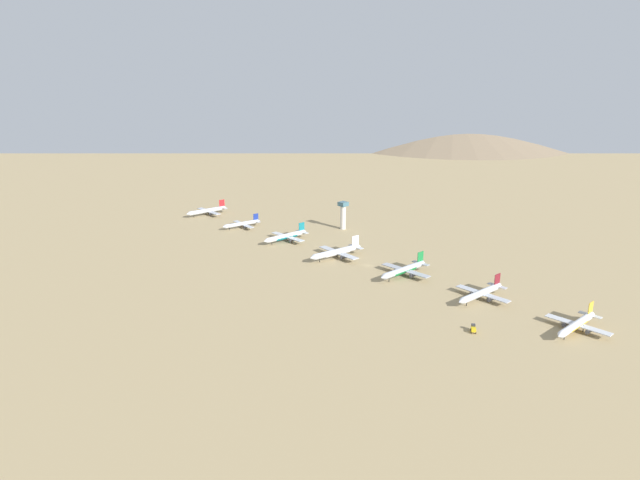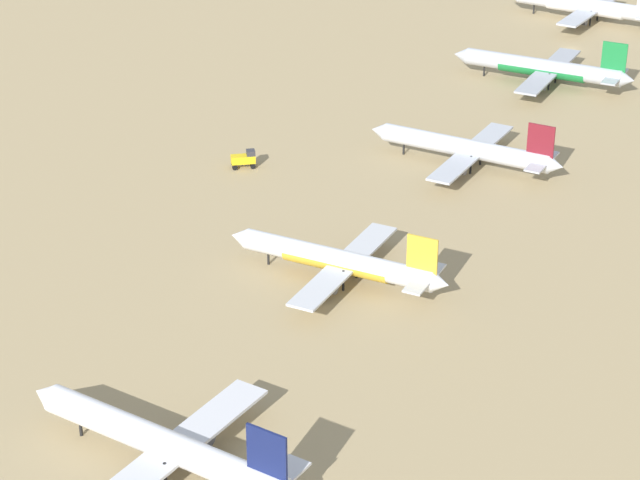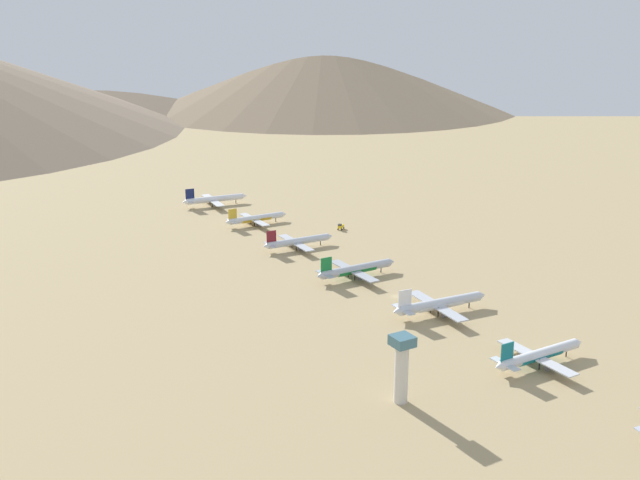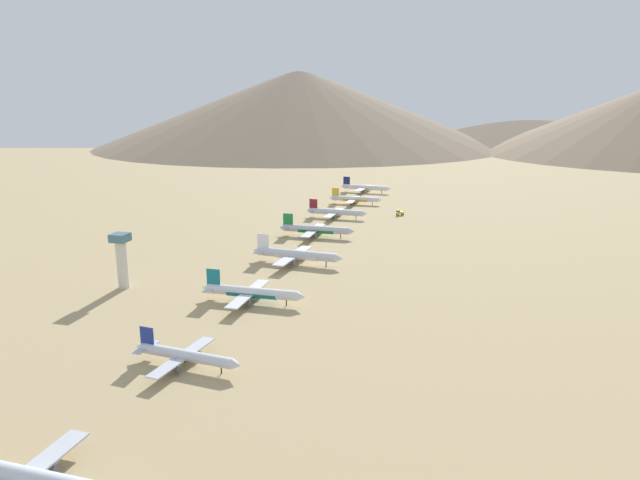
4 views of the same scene
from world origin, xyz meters
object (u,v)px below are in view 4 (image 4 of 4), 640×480
Objects in this scene: parked_jet_3 at (296,255)px; parked_jet_0 at (26,477)px; parked_jet_6 at (355,199)px; parked_jet_7 at (365,188)px; parked_jet_1 at (185,356)px; control_tower at (122,257)px; service_truck at (400,213)px; parked_jet_5 at (335,212)px; parked_jet_2 at (251,292)px; parked_jet_4 at (315,230)px.

parked_jet_0 is at bearing -90.83° from parked_jet_3.
parked_jet_7 is (-2.92, 60.41, 0.44)m from parked_jet_6.
parked_jet_1 is 1.56× the size of control_tower.
control_tower is at bearing -116.67° from service_truck.
parked_jet_3 is 1.11× the size of parked_jet_5.
parked_jet_0 is 0.96× the size of parked_jet_7.
parked_jet_2 is 203.68m from service_truck.
parked_jet_3 is at bearing -88.09° from parked_jet_7.
parked_jet_4 is 90.63m from service_truck.
parked_jet_6 is (-4.37, 237.47, -0.24)m from parked_jet_2.
parked_jet_5 is 7.94× the size of service_truck.
parked_jet_6 is at bearing 137.75° from service_truck.
parked_jet_0 is 243.79m from parked_jet_4.
parked_jet_5 is 1.80× the size of control_tower.
parked_jet_3 is at bearing -104.34° from service_truck.
parked_jet_7 is at bearing 92.77° from parked_jet_6.
parked_jet_2 is 119.96m from parked_jet_4.
parked_jet_5 is at bearing -92.01° from parked_jet_6.
parked_jet_4 is (-3.03, 243.77, 0.17)m from parked_jet_0.
parked_jet_4 is at bearing -89.28° from parked_jet_7.
parked_jet_5 is 58.89m from parked_jet_6.
parked_jet_2 is at bearing -87.58° from parked_jet_4.
parked_jet_4 reaches higher than parked_jet_7.
parked_jet_0 is at bearing -93.14° from parked_jet_1.
parked_jet_7 is 1.91× the size of control_tower.
control_tower reaches higher than parked_jet_4.
parked_jet_7 is at bearing 91.91° from parked_jet_3.
parked_jet_3 is at bearing -88.38° from parked_jet_6.
control_tower reaches higher than parked_jet_2.
control_tower is at bearing 134.76° from parked_jet_1.
parked_jet_4 is 58.78m from parked_jet_5.
control_tower reaches higher than parked_jet_6.
service_truck is (35.83, 140.14, -2.68)m from parked_jet_3.
parked_jet_4 is 1.92× the size of control_tower.
control_tower is (-54.96, -294.03, 9.43)m from parked_jet_7.
parked_jet_2 is 237.51m from parked_jet_6.
parked_jet_6 is 55.21m from service_truck.
control_tower is (-63.71, 64.25, 10.26)m from parked_jet_1.
parked_jet_7 is 299.27m from control_tower.
parked_jet_3 is 1.05× the size of parked_jet_7.
parked_jet_0 is 1.05× the size of parked_jet_6.
parked_jet_4 is 178.04m from parked_jet_7.
parked_jet_2 is at bearing -88.94° from parked_jet_6.
parked_jet_7 is (-5.26, 421.79, 0.18)m from parked_jet_0.
parked_jet_1 is 0.82× the size of parked_jet_4.
parked_jet_2 is at bearing 91.38° from parked_jet_1.
parked_jet_1 is 0.87× the size of parked_jet_5.
parked_jet_1 is 120.63m from parked_jet_3.
parked_jet_2 is 60.23m from parked_jet_3.
parked_jet_3 is (-0.82, 120.63, 1.00)m from parked_jet_1.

